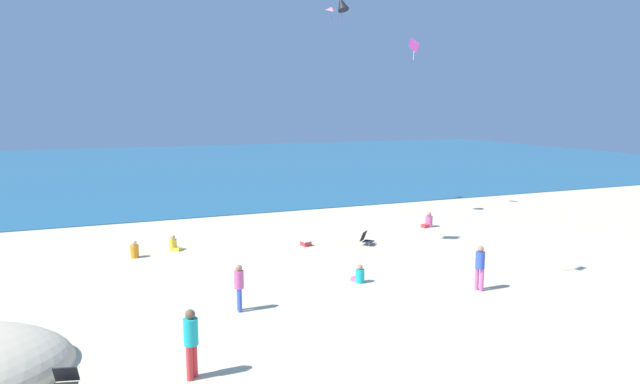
{
  "coord_description": "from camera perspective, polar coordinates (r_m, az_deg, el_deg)",
  "views": [
    {
      "loc": [
        -7.85,
        -12.46,
        6.42
      ],
      "look_at": [
        0.0,
        6.99,
        3.17
      ],
      "focal_mm": 30.92,
      "sensor_mm": 36.0,
      "label": 1
    }
  ],
  "objects": [
    {
      "name": "person_3",
      "position": [
        30.27,
        11.15,
        -3.02
      ],
      "size": [
        0.7,
        0.47,
        0.81
      ],
      "rotation": [
        0.0,
        0.0,
        3.36
      ],
      "color": "#D8599E",
      "rests_on": "ground_plane"
    },
    {
      "name": "kite_black",
      "position": [
        31.18,
        2.26,
        18.91
      ],
      "size": [
        0.9,
        1.03,
        1.47
      ],
      "rotation": [
        0.0,
        0.0,
        0.38
      ],
      "color": "black"
    },
    {
      "name": "kite_magenta",
      "position": [
        34.6,
        9.7,
        14.7
      ],
      "size": [
        0.4,
        0.89,
        1.27
      ],
      "rotation": [
        0.0,
        0.0,
        1.33
      ],
      "color": "#DB3DA8"
    },
    {
      "name": "person_6",
      "position": [
        17.78,
        -8.38,
        -9.45
      ],
      "size": [
        0.33,
        0.33,
        1.52
      ],
      "rotation": [
        0.0,
        0.0,
        3.06
      ],
      "color": "blue",
      "rests_on": "ground_plane"
    },
    {
      "name": "beach_chair_near_camera",
      "position": [
        25.99,
        4.77,
        -4.83
      ],
      "size": [
        0.76,
        0.76,
        0.65
      ],
      "rotation": [
        0.0,
        0.0,
        5.45
      ],
      "color": "black",
      "rests_on": "ground_plane"
    },
    {
      "name": "cooler_box",
      "position": [
        25.82,
        -1.48,
        -5.3
      ],
      "size": [
        0.45,
        0.52,
        0.24
      ],
      "rotation": [
        0.0,
        0.0,
        1.77
      ],
      "color": "red",
      "rests_on": "ground_plane"
    },
    {
      "name": "kite_pink",
      "position": [
        35.13,
        1.23,
        18.43
      ],
      "size": [
        0.65,
        0.53,
        0.99
      ],
      "rotation": [
        0.0,
        0.0,
        0.11
      ],
      "color": "pink"
    },
    {
      "name": "ground_plane",
      "position": [
        24.64,
        -2.64,
        -6.29
      ],
      "size": [
        120.0,
        120.0,
        0.0
      ],
      "primitive_type": "plane",
      "color": "beige"
    },
    {
      "name": "beach_chair_mid_beach",
      "position": [
        14.4,
        -24.93,
        -17.37
      ],
      "size": [
        0.67,
        0.72,
        0.57
      ],
      "rotation": [
        0.0,
        0.0,
        4.47
      ],
      "color": "black",
      "rests_on": "ground_plane"
    },
    {
      "name": "person_0",
      "position": [
        20.28,
        16.23,
        -7.25
      ],
      "size": [
        0.43,
        0.43,
        1.61
      ],
      "rotation": [
        0.0,
        0.0,
        3.64
      ],
      "color": "#D8599E",
      "rests_on": "ground_plane"
    },
    {
      "name": "person_4",
      "position": [
        20.6,
        4.1,
        -8.64
      ],
      "size": [
        0.44,
        0.6,
        0.68
      ],
      "rotation": [
        0.0,
        0.0,
        1.88
      ],
      "color": "#19ADB2",
      "rests_on": "ground_plane"
    },
    {
      "name": "person_5",
      "position": [
        25.13,
        -18.69,
        -5.81
      ],
      "size": [
        0.54,
        0.68,
        0.76
      ],
      "rotation": [
        0.0,
        0.0,
        2.0
      ],
      "color": "orange",
      "rests_on": "ground_plane"
    },
    {
      "name": "person_2",
      "position": [
        13.81,
        -13.2,
        -14.59
      ],
      "size": [
        0.48,
        0.48,
        1.72
      ],
      "rotation": [
        0.0,
        0.0,
        5.51
      ],
      "color": "red",
      "rests_on": "ground_plane"
    },
    {
      "name": "person_1",
      "position": [
        25.83,
        -14.9,
        -5.29
      ],
      "size": [
        0.6,
        0.59,
        0.7
      ],
      "rotation": [
        0.0,
        0.0,
        5.53
      ],
      "color": "yellow",
      "rests_on": "ground_plane"
    },
    {
      "name": "ocean_water",
      "position": [
        62.67,
        -14.69,
        2.68
      ],
      "size": [
        120.0,
        60.0,
        0.05
      ],
      "primitive_type": "cube",
      "color": "#236084",
      "rests_on": "ground_plane"
    }
  ]
}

